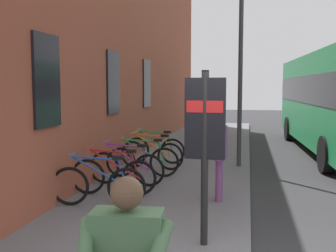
{
  "coord_description": "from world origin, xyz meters",
  "views": [
    {
      "loc": [
        -4.49,
        0.07,
        2.3
      ],
      "look_at": [
        2.86,
        1.53,
        1.57
      ],
      "focal_mm": 43.53,
      "sensor_mm": 36.0,
      "label": 1
    }
  ],
  "objects_px": {
    "bicycle_beside_lamp": "(114,176)",
    "bicycle_far_end": "(99,185)",
    "bicycle_leaning_wall": "(152,154)",
    "bicycle_by_door": "(127,168)",
    "pedestrian_by_facade": "(220,148)",
    "street_lamp": "(241,53)",
    "transit_info_sign": "(205,130)",
    "bicycle_end_of_row": "(143,161)",
    "bicycle_mid_rack": "(155,149)"
  },
  "relations": [
    {
      "from": "bicycle_beside_lamp",
      "to": "bicycle_far_end",
      "type": "bearing_deg",
      "value": 178.31
    },
    {
      "from": "bicycle_leaning_wall",
      "to": "bicycle_by_door",
      "type": "bearing_deg",
      "value": 175.8
    },
    {
      "from": "bicycle_beside_lamp",
      "to": "bicycle_by_door",
      "type": "relative_size",
      "value": 1.0
    },
    {
      "from": "bicycle_by_door",
      "to": "bicycle_leaning_wall",
      "type": "bearing_deg",
      "value": -4.2
    },
    {
      "from": "bicycle_leaning_wall",
      "to": "pedestrian_by_facade",
      "type": "xyz_separation_m",
      "value": [
        -2.69,
        -1.96,
        0.63
      ]
    },
    {
      "from": "pedestrian_by_facade",
      "to": "street_lamp",
      "type": "relative_size",
      "value": 0.32
    },
    {
      "from": "bicycle_far_end",
      "to": "transit_info_sign",
      "type": "distance_m",
      "value": 2.82
    },
    {
      "from": "bicycle_by_door",
      "to": "bicycle_leaning_wall",
      "type": "height_order",
      "value": "same"
    },
    {
      "from": "bicycle_by_door",
      "to": "bicycle_end_of_row",
      "type": "height_order",
      "value": "same"
    },
    {
      "from": "street_lamp",
      "to": "bicycle_end_of_row",
      "type": "bearing_deg",
      "value": 129.26
    },
    {
      "from": "pedestrian_by_facade",
      "to": "bicycle_leaning_wall",
      "type": "bearing_deg",
      "value": 36.19
    },
    {
      "from": "street_lamp",
      "to": "bicycle_by_door",
      "type": "bearing_deg",
      "value": 138.4
    },
    {
      "from": "bicycle_beside_lamp",
      "to": "transit_info_sign",
      "type": "height_order",
      "value": "transit_info_sign"
    },
    {
      "from": "bicycle_beside_lamp",
      "to": "street_lamp",
      "type": "distance_m",
      "value": 5.05
    },
    {
      "from": "bicycle_far_end",
      "to": "street_lamp",
      "type": "distance_m",
      "value": 5.63
    },
    {
      "from": "bicycle_end_of_row",
      "to": "bicycle_mid_rack",
      "type": "distance_m",
      "value": 1.82
    },
    {
      "from": "bicycle_end_of_row",
      "to": "street_lamp",
      "type": "bearing_deg",
      "value": -50.74
    },
    {
      "from": "bicycle_leaning_wall",
      "to": "bicycle_beside_lamp",
      "type": "bearing_deg",
      "value": 176.79
    },
    {
      "from": "bicycle_by_door",
      "to": "bicycle_leaning_wall",
      "type": "relative_size",
      "value": 1.0
    },
    {
      "from": "bicycle_end_of_row",
      "to": "street_lamp",
      "type": "height_order",
      "value": "street_lamp"
    },
    {
      "from": "bicycle_beside_lamp",
      "to": "bicycle_by_door",
      "type": "bearing_deg",
      "value": -1.06
    },
    {
      "from": "transit_info_sign",
      "to": "pedestrian_by_facade",
      "type": "height_order",
      "value": "transit_info_sign"
    },
    {
      "from": "bicycle_far_end",
      "to": "transit_info_sign",
      "type": "bearing_deg",
      "value": -124.81
    },
    {
      "from": "bicycle_beside_lamp",
      "to": "pedestrian_by_facade",
      "type": "bearing_deg",
      "value": -89.77
    },
    {
      "from": "pedestrian_by_facade",
      "to": "bicycle_beside_lamp",
      "type": "bearing_deg",
      "value": 90.23
    },
    {
      "from": "bicycle_by_door",
      "to": "street_lamp",
      "type": "distance_m",
      "value": 4.49
    },
    {
      "from": "bicycle_beside_lamp",
      "to": "bicycle_by_door",
      "type": "distance_m",
      "value": 0.84
    },
    {
      "from": "bicycle_beside_lamp",
      "to": "transit_info_sign",
      "type": "relative_size",
      "value": 0.74
    },
    {
      "from": "bicycle_far_end",
      "to": "bicycle_beside_lamp",
      "type": "bearing_deg",
      "value": -1.69
    },
    {
      "from": "bicycle_mid_rack",
      "to": "street_lamp",
      "type": "height_order",
      "value": "street_lamp"
    },
    {
      "from": "pedestrian_by_facade",
      "to": "bicycle_far_end",
      "type": "bearing_deg",
      "value": 110.17
    },
    {
      "from": "bicycle_far_end",
      "to": "bicycle_end_of_row",
      "type": "distance_m",
      "value": 2.49
    },
    {
      "from": "bicycle_end_of_row",
      "to": "pedestrian_by_facade",
      "type": "xyz_separation_m",
      "value": [
        -1.7,
        -1.95,
        0.63
      ]
    },
    {
      "from": "bicycle_by_door",
      "to": "bicycle_end_of_row",
      "type": "distance_m",
      "value": 0.88
    },
    {
      "from": "bicycle_far_end",
      "to": "bicycle_leaning_wall",
      "type": "relative_size",
      "value": 1.0
    },
    {
      "from": "bicycle_by_door",
      "to": "pedestrian_by_facade",
      "type": "xyz_separation_m",
      "value": [
        -0.84,
        -2.1,
        0.63
      ]
    },
    {
      "from": "pedestrian_by_facade",
      "to": "bicycle_by_door",
      "type": "bearing_deg",
      "value": 68.31
    },
    {
      "from": "bicycle_far_end",
      "to": "bicycle_mid_rack",
      "type": "relative_size",
      "value": 1.0
    },
    {
      "from": "bicycle_by_door",
      "to": "transit_info_sign",
      "type": "xyz_separation_m",
      "value": [
        -3.07,
        -2.05,
        1.21
      ]
    },
    {
      "from": "bicycle_end_of_row",
      "to": "transit_info_sign",
      "type": "relative_size",
      "value": 0.73
    },
    {
      "from": "bicycle_far_end",
      "to": "street_lamp",
      "type": "relative_size",
      "value": 0.34
    },
    {
      "from": "bicycle_beside_lamp",
      "to": "bicycle_leaning_wall",
      "type": "distance_m",
      "value": 2.7
    },
    {
      "from": "bicycle_mid_rack",
      "to": "bicycle_by_door",
      "type": "bearing_deg",
      "value": 179.37
    },
    {
      "from": "bicycle_end_of_row",
      "to": "bicycle_mid_rack",
      "type": "relative_size",
      "value": 0.99
    },
    {
      "from": "bicycle_by_door",
      "to": "street_lamp",
      "type": "height_order",
      "value": "street_lamp"
    },
    {
      "from": "bicycle_end_of_row",
      "to": "pedestrian_by_facade",
      "type": "relative_size",
      "value": 1.05
    },
    {
      "from": "bicycle_far_end",
      "to": "pedestrian_by_facade",
      "type": "relative_size",
      "value": 1.06
    },
    {
      "from": "pedestrian_by_facade",
      "to": "street_lamp",
      "type": "xyz_separation_m",
      "value": [
        3.53,
        -0.29,
        2.05
      ]
    },
    {
      "from": "bicycle_mid_rack",
      "to": "bicycle_leaning_wall",
      "type": "bearing_deg",
      "value": -172.74
    },
    {
      "from": "bicycle_far_end",
      "to": "bicycle_beside_lamp",
      "type": "height_order",
      "value": "same"
    }
  ]
}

